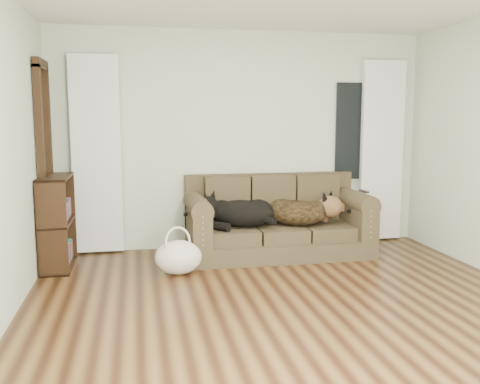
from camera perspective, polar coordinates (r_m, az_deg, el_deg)
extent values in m
plane|color=black|center=(4.37, 6.60, -13.30)|extent=(5.00, 5.00, 0.00)
cube|color=#B6C9A5|center=(6.50, 0.11, 5.55)|extent=(4.50, 0.04, 2.60)
cube|color=white|center=(6.33, -15.07, 3.84)|extent=(0.55, 0.08, 2.25)
cube|color=white|center=(7.01, 14.87, 4.24)|extent=(0.55, 0.08, 2.25)
cube|color=black|center=(6.90, 12.13, 6.35)|extent=(0.50, 0.03, 1.20)
cube|color=black|center=(6.03, -20.02, 2.47)|extent=(0.07, 0.60, 2.10)
cube|color=#372B1D|center=(6.17, 4.10, -2.57)|extent=(2.06, 0.89, 0.84)
ellipsoid|color=black|center=(6.05, -0.19, -2.47)|extent=(0.88, 0.76, 0.31)
ellipsoid|color=black|center=(6.18, 6.47, -2.20)|extent=(0.87, 0.81, 0.32)
cube|color=black|center=(6.32, 13.08, 0.07)|extent=(0.05, 0.17, 0.02)
ellipsoid|color=silver|center=(5.48, -6.60, -7.08)|extent=(0.56, 0.48, 0.35)
cube|color=black|center=(5.95, -18.93, -2.91)|extent=(0.32, 0.79, 0.97)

